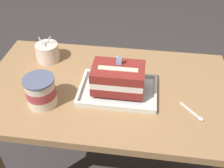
{
  "coord_description": "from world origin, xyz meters",
  "views": [
    {
      "loc": [
        0.15,
        -0.89,
        1.53
      ],
      "look_at": [
        0.03,
        -0.02,
        0.79
      ],
      "focal_mm": 42.31,
      "sensor_mm": 36.0,
      "label": 1
    }
  ],
  "objects": [
    {
      "name": "ice_cream_tub",
      "position": [
        -0.25,
        -0.14,
        0.82
      ],
      "size": [
        0.13,
        0.13,
        0.13
      ],
      "color": "silver",
      "rests_on": "dining_table"
    },
    {
      "name": "serving_spoon_near_tray",
      "position": [
        0.38,
        -0.13,
        0.76
      ],
      "size": [
        0.09,
        0.1,
        0.01
      ],
      "color": "silver",
      "rests_on": "dining_table"
    },
    {
      "name": "birthday_cake",
      "position": [
        0.06,
        -0.03,
        0.84
      ],
      "size": [
        0.22,
        0.14,
        0.16
      ],
      "color": "maroon",
      "rests_on": "foil_tray"
    },
    {
      "name": "foil_tray",
      "position": [
        0.06,
        -0.03,
        0.77
      ],
      "size": [
        0.34,
        0.23,
        0.02
      ],
      "color": "silver",
      "rests_on": "dining_table"
    },
    {
      "name": "dining_table",
      "position": [
        0.0,
        0.0,
        0.63
      ],
      "size": [
        1.12,
        0.66,
        0.76
      ],
      "color": "#9E754C",
      "rests_on": "ground_plane"
    },
    {
      "name": "bowl_stack",
      "position": [
        -0.32,
        0.17,
        0.8
      ],
      "size": [
        0.12,
        0.12,
        0.13
      ],
      "color": "silver",
      "rests_on": "dining_table"
    }
  ]
}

